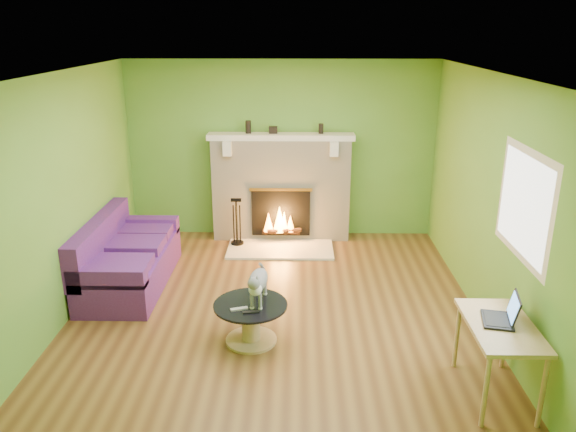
# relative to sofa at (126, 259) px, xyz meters

# --- Properties ---
(floor) EXTENTS (5.00, 5.00, 0.00)m
(floor) POSITION_rel_sofa_xyz_m (1.86, -0.66, -0.32)
(floor) COLOR brown
(floor) RESTS_ON ground
(ceiling) EXTENTS (5.00, 5.00, 0.00)m
(ceiling) POSITION_rel_sofa_xyz_m (1.86, -0.66, 2.28)
(ceiling) COLOR white
(ceiling) RESTS_ON wall_back
(wall_back) EXTENTS (5.00, 0.00, 5.00)m
(wall_back) POSITION_rel_sofa_xyz_m (1.86, 1.84, 0.98)
(wall_back) COLOR #588F2F
(wall_back) RESTS_ON floor
(wall_front) EXTENTS (5.00, 0.00, 5.00)m
(wall_front) POSITION_rel_sofa_xyz_m (1.86, -3.16, 0.98)
(wall_front) COLOR #588F2F
(wall_front) RESTS_ON floor
(wall_left) EXTENTS (0.00, 5.00, 5.00)m
(wall_left) POSITION_rel_sofa_xyz_m (-0.39, -0.66, 0.98)
(wall_left) COLOR #588F2F
(wall_left) RESTS_ON floor
(wall_right) EXTENTS (0.00, 5.00, 5.00)m
(wall_right) POSITION_rel_sofa_xyz_m (4.11, -0.66, 0.98)
(wall_right) COLOR #588F2F
(wall_right) RESTS_ON floor
(window_frame) EXTENTS (0.00, 1.20, 1.20)m
(window_frame) POSITION_rel_sofa_xyz_m (4.10, -1.56, 1.23)
(window_frame) COLOR silver
(window_frame) RESTS_ON wall_right
(window_pane) EXTENTS (0.00, 1.06, 1.06)m
(window_pane) POSITION_rel_sofa_xyz_m (4.09, -1.56, 1.23)
(window_pane) COLOR white
(window_pane) RESTS_ON wall_right
(fireplace) EXTENTS (2.10, 0.46, 1.58)m
(fireplace) POSITION_rel_sofa_xyz_m (1.86, 1.65, 0.45)
(fireplace) COLOR beige
(fireplace) RESTS_ON floor
(hearth) EXTENTS (1.50, 0.75, 0.03)m
(hearth) POSITION_rel_sofa_xyz_m (1.86, 1.14, -0.31)
(hearth) COLOR beige
(hearth) RESTS_ON floor
(mantel) EXTENTS (2.10, 0.28, 0.08)m
(mantel) POSITION_rel_sofa_xyz_m (1.86, 1.63, 1.22)
(mantel) COLOR silver
(mantel) RESTS_ON fireplace
(sofa) EXTENTS (0.87, 1.86, 0.84)m
(sofa) POSITION_rel_sofa_xyz_m (0.00, 0.00, 0.00)
(sofa) COLOR #4B1A63
(sofa) RESTS_ON floor
(coffee_table) EXTENTS (0.74, 0.74, 0.42)m
(coffee_table) POSITION_rel_sofa_xyz_m (1.64, -1.31, -0.08)
(coffee_table) COLOR tan
(coffee_table) RESTS_ON floor
(desk) EXTENTS (0.54, 0.93, 0.69)m
(desk) POSITION_rel_sofa_xyz_m (3.81, -2.14, 0.28)
(desk) COLOR tan
(desk) RESTS_ON floor
(cat) EXTENTS (0.29, 0.65, 0.39)m
(cat) POSITION_rel_sofa_xyz_m (1.72, -1.26, 0.29)
(cat) COLOR slate
(cat) RESTS_ON coffee_table
(remote_silver) EXTENTS (0.18, 0.10, 0.02)m
(remote_silver) POSITION_rel_sofa_xyz_m (1.54, -1.43, 0.10)
(remote_silver) COLOR gray
(remote_silver) RESTS_ON coffee_table
(remote_black) EXTENTS (0.16, 0.07, 0.02)m
(remote_black) POSITION_rel_sofa_xyz_m (1.66, -1.49, 0.10)
(remote_black) COLOR black
(remote_black) RESTS_ON coffee_table
(laptop) EXTENTS (0.34, 0.37, 0.24)m
(laptop) POSITION_rel_sofa_xyz_m (3.79, -2.09, 0.48)
(laptop) COLOR black
(laptop) RESTS_ON desk
(fire_tools) EXTENTS (0.19, 0.19, 0.69)m
(fire_tools) POSITION_rel_sofa_xyz_m (1.23, 1.29, 0.05)
(fire_tools) COLOR black
(fire_tools) RESTS_ON hearth
(mantel_vase_left) EXTENTS (0.08, 0.08, 0.18)m
(mantel_vase_left) POSITION_rel_sofa_xyz_m (1.39, 1.66, 1.35)
(mantel_vase_left) COLOR black
(mantel_vase_left) RESTS_ON mantel
(mantel_vase_right) EXTENTS (0.07, 0.07, 0.14)m
(mantel_vase_right) POSITION_rel_sofa_xyz_m (2.43, 1.66, 1.33)
(mantel_vase_right) COLOR black
(mantel_vase_right) RESTS_ON mantel
(mantel_box) EXTENTS (0.12, 0.08, 0.10)m
(mantel_box) POSITION_rel_sofa_xyz_m (1.75, 1.66, 1.31)
(mantel_box) COLOR black
(mantel_box) RESTS_ON mantel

